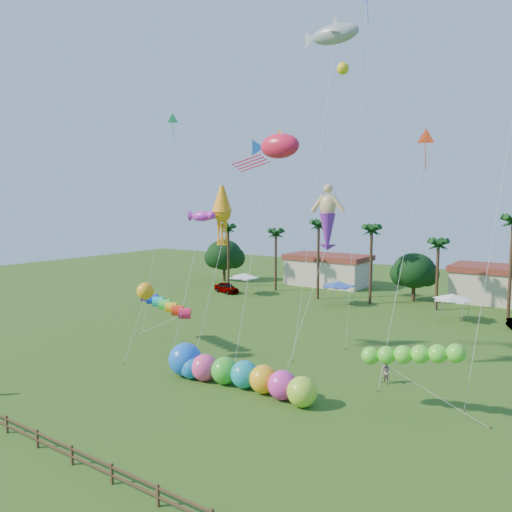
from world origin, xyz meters
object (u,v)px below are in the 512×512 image
Objects in this scene: caterpillar_inflatable at (234,373)px; blue_ball at (192,367)px; car_a at (227,288)px; spectator_b at (386,373)px.

caterpillar_inflatable is 3.64m from blue_ball.
car_a is 2.67× the size of spectator_b.
spectator_b is 14.08m from blue_ball.
spectator_b is (31.73, -22.03, 0.07)m from car_a.
caterpillar_inflatable reaches higher than spectator_b.
caterpillar_inflatable is (23.20, -28.76, 0.30)m from car_a.
caterpillar_inflatable is 7.03× the size of blue_ball.
spectator_b is at bearing 37.36° from caterpillar_inflatable.
blue_ball is (-3.61, -0.39, -0.18)m from caterpillar_inflatable.
caterpillar_inflatable is (-8.53, -6.73, 0.23)m from spectator_b.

